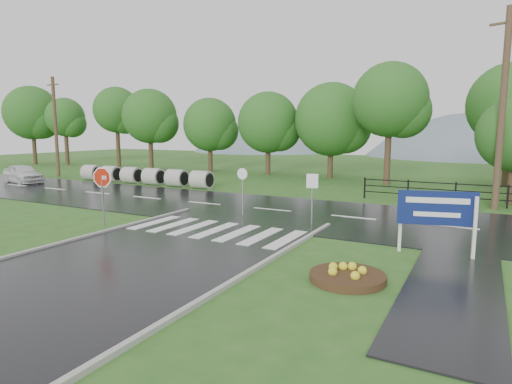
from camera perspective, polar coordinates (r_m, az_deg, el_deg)
The scene contains 17 objects.
ground at distance 12.89m, azimuth -18.01°, elevation -9.61°, with size 120.00×120.00×0.00m, color #2C5B1E.
main_road at distance 20.85m, azimuth 2.15°, elevation -2.47°, with size 90.00×8.00×0.04m, color black.
walkway at distance 13.02m, azimuth 25.14°, elevation -9.82°, with size 2.20×11.00×0.04m, color black.
crosswalk at distance 16.59m, azimuth -5.47°, elevation -5.07°, with size 6.50×2.80×0.02m.
curb_right at distance 7.98m, azimuth -21.15°, elevation -21.23°, with size 0.15×24.00×0.12m, color #A3A39B.
fence_west at distance 24.66m, azimuth 25.06°, elevation 0.11°, with size 9.58×0.08×1.20m.
hills at distance 76.14m, azimuth 23.23°, elevation -7.26°, with size 102.00×48.00×48.00m.
treeline at distance 33.62m, azimuth 14.24°, elevation 1.34°, with size 83.20×5.20×10.00m.
culvert_pipes at distance 32.25m, azimuth -14.90°, elevation 2.11°, with size 11.80×1.20×1.20m.
stop_sign at distance 18.34m, azimuth -19.82°, elevation 1.23°, with size 1.12×0.25×2.56m.
estate_billboard at distance 14.24m, azimuth 22.98°, elevation -2.40°, with size 2.26×0.62×2.03m.
flower_bed at distance 11.49m, azimuth 12.10°, elevation -10.82°, with size 1.96×1.96×0.39m.
reg_sign_small at distance 17.44m, azimuth 7.50°, elevation 0.39°, with size 0.45×0.17×2.13m.
reg_sign_round at distance 19.24m, azimuth -1.81°, elevation 0.83°, with size 0.51×0.06×2.19m.
car_white at distance 36.00m, azimuth -28.56°, elevation 1.03°, with size 4.18×1.68×1.43m, color silver.
utility_pole_west at distance 39.80m, azimuth -25.16°, elevation 7.90°, with size 1.47×0.28×8.26m.
utility_pole_east at distance 23.96m, azimuth 30.00°, elevation 9.57°, with size 1.66×0.63×9.61m.
Camera 1 is at (8.96, -8.43, 3.85)m, focal length 30.00 mm.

